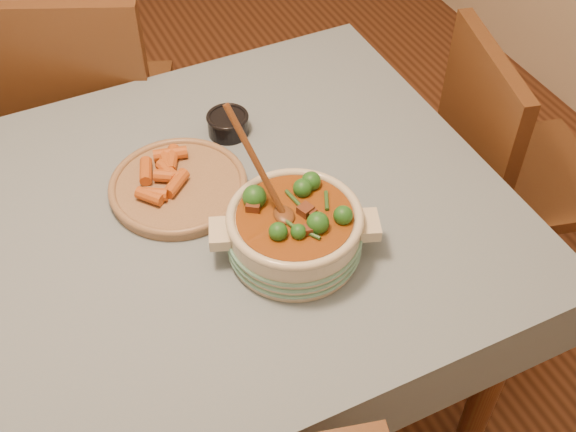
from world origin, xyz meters
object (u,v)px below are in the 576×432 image
object	(u,v)px
condiment_bowl	(228,123)
chair_right	(503,166)
chair_far	(85,111)
dining_table	(131,271)
fried_plate	(178,184)
stew_casserole	(294,229)

from	to	relation	value
condiment_bowl	chair_right	world-z (taller)	chair_right
chair_far	chair_right	bearing A→B (deg)	169.12
dining_table	chair_far	xyz separation A→B (m)	(0.07, 0.75, -0.11)
dining_table	chair_right	bearing A→B (deg)	2.29
fried_plate	chair_far	size ratio (longest dim) A/B	0.32
stew_casserole	condiment_bowl	world-z (taller)	stew_casserole
stew_casserole	chair_far	distance (m)	0.99
dining_table	fried_plate	distance (m)	0.22
stew_casserole	condiment_bowl	size ratio (longest dim) A/B	2.78
fried_plate	chair_right	xyz separation A→B (m)	(0.92, -0.05, -0.27)
fried_plate	stew_casserole	bearing A→B (deg)	-60.08
dining_table	condiment_bowl	distance (m)	0.43
condiment_bowl	chair_far	size ratio (longest dim) A/B	0.13
dining_table	fried_plate	size ratio (longest dim) A/B	5.41
chair_right	stew_casserole	bearing A→B (deg)	120.22
dining_table	chair_far	bearing A→B (deg)	84.62
condiment_bowl	chair_far	distance (m)	0.62
chair_right	condiment_bowl	bearing A→B (deg)	89.73
fried_plate	chair_far	distance (m)	0.69
dining_table	chair_far	distance (m)	0.76
dining_table	chair_right	distance (m)	1.09
condiment_bowl	chair_right	bearing A→B (deg)	-14.61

